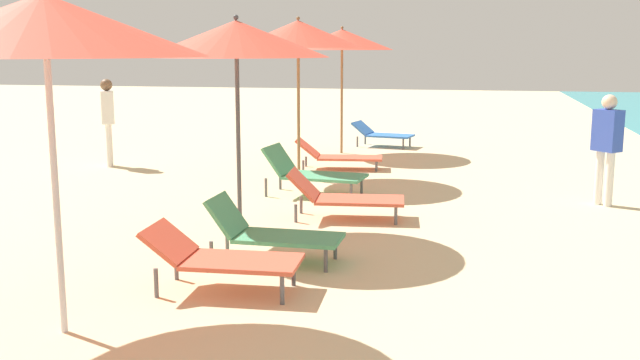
{
  "coord_description": "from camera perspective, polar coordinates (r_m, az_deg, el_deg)",
  "views": [
    {
      "loc": [
        1.95,
        1.64,
        2.14
      ],
      "look_at": [
        0.6,
        7.92,
        0.98
      ],
      "focal_mm": 41.1,
      "sensor_mm": 36.0,
      "label": 1
    }
  ],
  "objects": [
    {
      "name": "lounger_fifth_shoreside",
      "position": [
        13.09,
        1.36,
        1.95
      ],
      "size": [
        1.6,
        0.74,
        0.55
      ],
      "rotation": [
        0.0,
        0.0,
        0.12
      ],
      "color": "#D8593F",
      "rests_on": "ground"
    },
    {
      "name": "umbrella_farthest",
      "position": [
        14.98,
        1.73,
        10.86
      ],
      "size": [
        2.07,
        2.07,
        2.57
      ],
      "color": "olive",
      "rests_on": "ground"
    },
    {
      "name": "lounger_fifth_inland",
      "position": [
        10.73,
        -0.67,
        0.64
      ],
      "size": [
        1.51,
        0.83,
        0.72
      ],
      "rotation": [
        0.0,
        0.0,
        -0.1
      ],
      "color": "#4CA572",
      "rests_on": "ground"
    },
    {
      "name": "lounger_fourth_shoreside",
      "position": [
        9.26,
        1.81,
        -1.24
      ],
      "size": [
        1.51,
        0.76,
        0.62
      ],
      "rotation": [
        0.0,
        0.0,
        0.11
      ],
      "color": "#D8593F",
      "rests_on": "ground"
    },
    {
      "name": "umbrella_fifth",
      "position": [
        11.93,
        -1.71,
        11.27
      ],
      "size": [
        2.1,
        2.1,
        2.64
      ],
      "color": "olive",
      "rests_on": "ground"
    },
    {
      "name": "person_walking_far",
      "position": [
        13.87,
        -16.2,
        4.96
      ],
      "size": [
        0.37,
        0.42,
        1.59
      ],
      "rotation": [
        0.0,
        0.0,
        0.5
      ],
      "color": "silver",
      "rests_on": "ground"
    },
    {
      "name": "umbrella_third",
      "position": [
        5.65,
        -20.64,
        11.2
      ],
      "size": [
        2.32,
        2.32,
        2.58
      ],
      "color": "silver",
      "rests_on": "ground"
    },
    {
      "name": "lounger_farthest_shoreside",
      "position": [
        16.14,
        4.83,
        3.62
      ],
      "size": [
        1.38,
        0.85,
        0.54
      ],
      "rotation": [
        0.0,
        0.0,
        -0.19
      ],
      "color": "blue",
      "rests_on": "ground"
    },
    {
      "name": "umbrella_fourth",
      "position": [
        8.34,
        -6.53,
        10.85
      ],
      "size": [
        2.09,
        2.09,
        2.5
      ],
      "color": "#4C4C51",
      "rests_on": "ground"
    },
    {
      "name": "lounger_third_shoreside",
      "position": [
        6.58,
        -7.74,
        -5.94
      ],
      "size": [
        1.4,
        0.68,
        0.58
      ],
      "rotation": [
        0.0,
        0.0,
        0.05
      ],
      "color": "#D8593F",
      "rests_on": "ground"
    },
    {
      "name": "lounger_fourth_inland",
      "position": [
        7.43,
        -3.89,
        -4.04
      ],
      "size": [
        1.34,
        0.58,
        0.66
      ],
      "rotation": [
        0.0,
        0.0,
        -0.01
      ],
      "color": "#4CA572",
      "rests_on": "ground"
    },
    {
      "name": "person_walking_near",
      "position": [
        10.7,
        21.44,
        2.96
      ],
      "size": [
        0.41,
        0.41,
        1.52
      ],
      "rotation": [
        0.0,
        0.0,
        3.88
      ],
      "color": "silver",
      "rests_on": "ground"
    }
  ]
}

